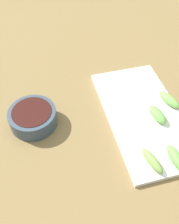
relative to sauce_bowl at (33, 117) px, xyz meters
name	(u,v)px	position (x,y,z in m)	size (l,w,h in m)	color
tabletop	(99,122)	(0.16, -0.03, -0.03)	(2.10, 2.10, 0.02)	olive
sauce_bowl	(33,117)	(0.00, 0.00, 0.00)	(0.12, 0.12, 0.04)	#354556
serving_plate	(144,115)	(0.28, -0.05, -0.02)	(0.19, 0.35, 0.01)	white
broccoli_stalk_0	(176,158)	(0.29, -0.19, 0.00)	(0.02, 0.07, 0.02)	#6AA44B
broccoli_stalk_1	(157,114)	(0.30, -0.07, 0.00)	(0.03, 0.06, 0.02)	#69B04A
broccoli_stalk_2	(169,99)	(0.35, -0.03, 0.00)	(0.03, 0.07, 0.02)	#72B34E
broccoli_stalk_3	(152,161)	(0.23, -0.19, 0.00)	(0.02, 0.07, 0.02)	#78A049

